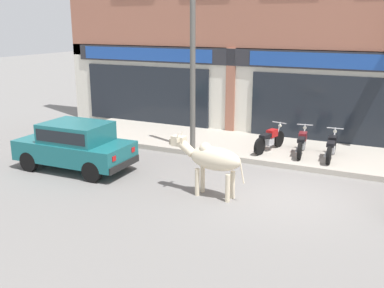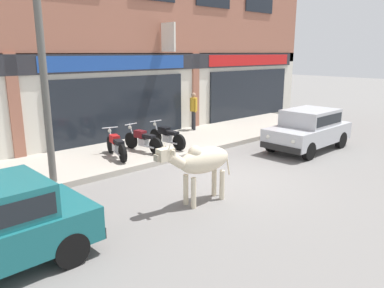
{
  "view_description": "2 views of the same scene",
  "coord_description": "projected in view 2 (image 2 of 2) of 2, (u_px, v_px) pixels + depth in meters",
  "views": [
    {
      "loc": [
        2.42,
        -10.77,
        4.34
      ],
      "look_at": [
        -3.31,
        1.0,
        0.78
      ],
      "focal_mm": 42.0,
      "sensor_mm": 36.0,
      "label": 1
    },
    {
      "loc": [
        -7.57,
        -6.7,
        3.43
      ],
      "look_at": [
        -0.51,
        1.0,
        0.86
      ],
      "focal_mm": 35.0,
      "sensor_mm": 36.0,
      "label": 2
    }
  ],
  "objects": [
    {
      "name": "sidewalk",
      "position": [
        148.0,
        149.0,
        13.33
      ],
      "size": [
        19.0,
        3.33,
        0.17
      ],
      "primitive_type": "cube",
      "color": "#A8A093",
      "rests_on": "ground"
    },
    {
      "name": "pedestrian",
      "position": [
        194.0,
        107.0,
        15.94
      ],
      "size": [
        0.32,
        0.47,
        1.6
      ],
      "color": "#2D2D33",
      "rests_on": "sidewalk"
    },
    {
      "name": "motorcycle_1",
      "position": [
        143.0,
        140.0,
        12.57
      ],
      "size": [
        0.52,
        1.81,
        0.88
      ],
      "color": "black",
      "rests_on": "sidewalk"
    },
    {
      "name": "motorcycle_0",
      "position": [
        116.0,
        146.0,
        11.84
      ],
      "size": [
        0.69,
        1.78,
        0.88
      ],
      "color": "black",
      "rests_on": "sidewalk"
    },
    {
      "name": "cow",
      "position": [
        201.0,
        161.0,
        8.54
      ],
      "size": [
        2.15,
        0.62,
        1.61
      ],
      "color": "beige",
      "rests_on": "ground"
    },
    {
      "name": "motorcycle_2",
      "position": [
        167.0,
        136.0,
        13.12
      ],
      "size": [
        0.52,
        1.81,
        0.88
      ],
      "color": "black",
      "rests_on": "sidewalk"
    },
    {
      "name": "ground_plane",
      "position": [
        229.0,
        177.0,
        10.58
      ],
      "size": [
        90.0,
        90.0,
        0.0
      ],
      "primitive_type": "plane",
      "color": "slate"
    },
    {
      "name": "shop_building",
      "position": [
        114.0,
        17.0,
        13.61
      ],
      "size": [
        23.0,
        1.4,
        9.75
      ],
      "color": "#9E604C",
      "rests_on": "ground"
    },
    {
      "name": "utility_pole",
      "position": [
        43.0,
        67.0,
        9.0
      ],
      "size": [
        0.18,
        0.18,
        5.84
      ],
      "primitive_type": "cylinder",
      "color": "#595651",
      "rests_on": "sidewalk"
    },
    {
      "name": "car_0",
      "position": [
        309.0,
        128.0,
        13.35
      ],
      "size": [
        3.65,
        1.68,
        1.46
      ],
      "color": "black",
      "rests_on": "ground"
    }
  ]
}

